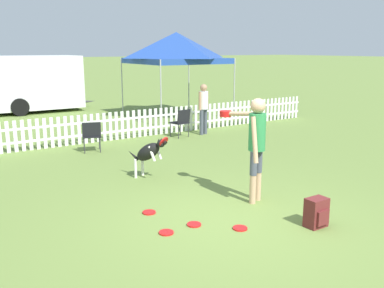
% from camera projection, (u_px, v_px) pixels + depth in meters
% --- Properties ---
extents(ground_plane, '(240.00, 240.00, 0.00)m').
position_uv_depth(ground_plane, '(229.00, 219.00, 6.56)').
color(ground_plane, olive).
extents(handler_person, '(0.42, 1.13, 1.77)m').
position_uv_depth(handler_person, '(255.00, 137.00, 7.09)').
color(handler_person, tan).
rests_on(handler_person, ground_plane).
extents(leaping_dog, '(0.55, 0.99, 0.91)m').
position_uv_depth(leaping_dog, '(149.00, 152.00, 8.45)').
color(leaping_dog, black).
rests_on(leaping_dog, ground_plane).
extents(frisbee_near_handler, '(0.21, 0.21, 0.02)m').
position_uv_depth(frisbee_near_handler, '(240.00, 228.00, 6.19)').
color(frisbee_near_handler, red).
rests_on(frisbee_near_handler, ground_plane).
extents(frisbee_near_dog, '(0.21, 0.21, 0.02)m').
position_uv_depth(frisbee_near_dog, '(194.00, 224.00, 6.32)').
color(frisbee_near_dog, red).
rests_on(frisbee_near_dog, ground_plane).
extents(frisbee_midfield, '(0.21, 0.21, 0.02)m').
position_uv_depth(frisbee_midfield, '(166.00, 233.00, 6.05)').
color(frisbee_midfield, red).
rests_on(frisbee_midfield, ground_plane).
extents(frisbee_far_scatter, '(0.21, 0.21, 0.02)m').
position_uv_depth(frisbee_far_scatter, '(149.00, 212.00, 6.79)').
color(frisbee_far_scatter, red).
rests_on(frisbee_far_scatter, ground_plane).
extents(backpack_on_grass, '(0.32, 0.26, 0.43)m').
position_uv_depth(backpack_on_grass, '(317.00, 213.00, 6.23)').
color(backpack_on_grass, maroon).
rests_on(backpack_on_grass, ground_plane).
extents(picket_fence, '(16.49, 0.04, 0.80)m').
position_uv_depth(picket_fence, '(85.00, 129.00, 11.66)').
color(picket_fence, white).
rests_on(picket_fence, ground_plane).
extents(folding_chair_blue_left, '(0.51, 0.53, 0.83)m').
position_uv_depth(folding_chair_blue_left, '(181.00, 121.00, 12.46)').
color(folding_chair_blue_left, '#333338').
rests_on(folding_chair_blue_left, ground_plane).
extents(folding_chair_center, '(0.57, 0.59, 0.78)m').
position_uv_depth(folding_chair_center, '(92.00, 134.00, 10.67)').
color(folding_chair_center, '#333338').
rests_on(folding_chair_center, ground_plane).
extents(canopy_tent_main, '(3.11, 3.11, 3.13)m').
position_uv_depth(canopy_tent_main, '(176.00, 48.00, 15.73)').
color(canopy_tent_main, '#B2B2B2').
rests_on(canopy_tent_main, ground_plane).
extents(spectator_standing, '(0.40, 0.27, 1.52)m').
position_uv_depth(spectator_standing, '(204.00, 105.00, 12.80)').
color(spectator_standing, '#474C5B').
rests_on(spectator_standing, ground_plane).
extents(equipment_trailer, '(4.96, 2.37, 2.26)m').
position_uv_depth(equipment_trailer, '(26.00, 82.00, 17.41)').
color(equipment_trailer, white).
rests_on(equipment_trailer, ground_plane).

